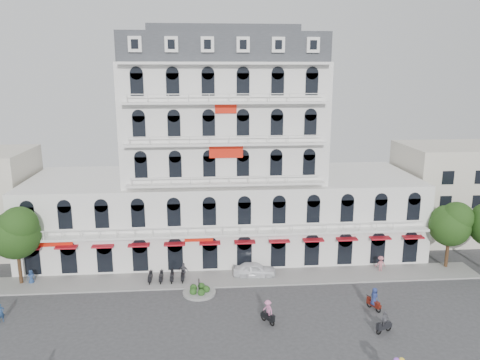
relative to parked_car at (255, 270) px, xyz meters
name	(u,v)px	position (x,y,z in m)	size (l,w,h in m)	color
ground	(234,325)	(-2.79, -9.50, -0.77)	(120.00, 120.00, 0.00)	#38383A
sidewalk	(228,279)	(-2.79, -0.50, -0.69)	(53.00, 4.00, 0.16)	gray
main_building	(224,168)	(-2.79, 8.50, 9.19)	(45.00, 15.00, 25.80)	silver
flank_building_east	(456,191)	(27.21, 10.50, 5.23)	(14.00, 10.00, 12.00)	beige
traffic_island	(199,291)	(-5.79, -3.50, -0.51)	(3.20, 3.20, 1.60)	gray
parked_scooter_row	(167,282)	(-9.14, -0.70, -0.77)	(4.40, 1.80, 1.10)	black
tree_west_inner	(16,231)	(-23.74, -0.02, 4.92)	(4.76, 4.76, 8.25)	#382314
tree_east_inner	(451,223)	(21.26, 0.48, 4.45)	(4.40, 4.37, 7.57)	#382314
parked_car	(255,270)	(0.00, 0.00, 0.00)	(1.81, 4.50, 1.53)	white
rider_east	(374,299)	(9.99, -7.89, 0.30)	(0.96, 1.59, 2.15)	maroon
rider_northeast	(384,323)	(9.48, -11.65, 0.15)	(1.60, 0.94, 1.94)	black
rider_center	(268,311)	(0.10, -9.41, 0.36)	(1.12, 1.49, 2.15)	black
pedestrian_left	(31,277)	(-22.79, 0.00, 0.00)	(0.74, 0.48, 1.52)	navy
pedestrian_mid	(184,271)	(-7.39, 0.00, 0.10)	(1.01, 0.42, 1.72)	#545259
pedestrian_right	(380,264)	(13.60, 0.00, 0.14)	(1.17, 0.67, 1.81)	#B9626D
pedestrian_far	(1,313)	(-22.79, -7.37, 0.08)	(0.62, 0.41, 1.70)	navy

